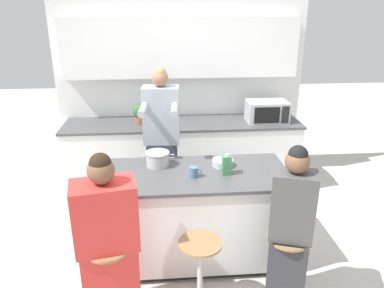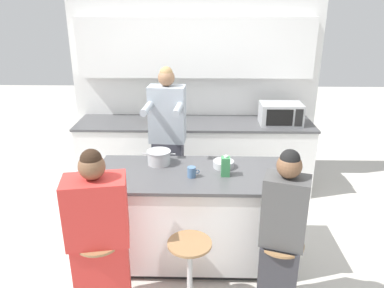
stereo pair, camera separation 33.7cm
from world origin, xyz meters
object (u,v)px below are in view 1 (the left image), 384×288
object	(u,v)px
person_cooking	(162,151)
juice_carton	(227,165)
fruit_bowl	(222,163)
microwave	(267,111)
person_seated_near	(289,236)
bar_stool_center	(200,275)
kitchen_island	(193,216)
potted_plant	(141,113)
bar_stool_rightmost	(285,269)
cooking_pot	(157,159)
coffee_cup_near	(194,172)
person_wrapped_blanket	(108,244)
bar_stool_leftmost	(110,281)

from	to	relation	value
person_cooking	juice_carton	size ratio (longest dim) A/B	9.21
fruit_bowl	microwave	bearing A→B (deg)	59.40
person_seated_near	bar_stool_center	bearing A→B (deg)	-161.29
kitchen_island	potted_plant	distance (m)	1.71
juice_carton	potted_plant	distance (m)	1.77
bar_stool_rightmost	juice_carton	world-z (taller)	juice_carton
cooking_pot	kitchen_island	bearing A→B (deg)	-31.32
bar_stool_center	coffee_cup_near	xyz separation A→B (m)	(0.00, 0.59, 0.63)
bar_stool_center	cooking_pot	xyz separation A→B (m)	(-0.32, 0.87, 0.65)
person_cooking	person_seated_near	world-z (taller)	person_cooking
person_cooking	coffee_cup_near	size ratio (longest dim) A/B	16.45
coffee_cup_near	microwave	bearing A→B (deg)	55.18
person_wrapped_blanket	potted_plant	distance (m)	2.22
bar_stool_center	person_wrapped_blanket	distance (m)	0.77
bar_stool_center	cooking_pot	size ratio (longest dim) A/B	2.05
person_wrapped_blanket	kitchen_island	bearing A→B (deg)	33.11
bar_stool_center	bar_stool_rightmost	xyz separation A→B (m)	(0.70, 0.01, 0.00)
bar_stool_leftmost	person_wrapped_blanket	size ratio (longest dim) A/B	0.46
cooking_pot	person_cooking	bearing A→B (deg)	84.35
person_seated_near	coffee_cup_near	size ratio (longest dim) A/B	13.14
person_cooking	person_wrapped_blanket	bearing A→B (deg)	-103.63
person_seated_near	coffee_cup_near	xyz separation A→B (m)	(-0.70, 0.58, 0.31)
cooking_pot	potted_plant	distance (m)	1.34
coffee_cup_near	cooking_pot	bearing A→B (deg)	138.96
bar_stool_leftmost	juice_carton	world-z (taller)	juice_carton
person_wrapped_blanket	bar_stool_leftmost	bearing A→B (deg)	-110.49
person_seated_near	juice_carton	size ratio (longest dim) A/B	7.35
bar_stool_leftmost	coffee_cup_near	size ratio (longest dim) A/B	6.02
juice_carton	microwave	bearing A→B (deg)	62.67
bar_stool_leftmost	microwave	distance (m)	2.88
fruit_bowl	coffee_cup_near	world-z (taller)	coffee_cup_near
bar_stool_leftmost	person_cooking	distance (m)	1.50
person_seated_near	fruit_bowl	bearing A→B (deg)	134.80
kitchen_island	person_wrapped_blanket	bearing A→B (deg)	-136.41
bar_stool_rightmost	coffee_cup_near	xyz separation A→B (m)	(-0.70, 0.58, 0.63)
person_cooking	cooking_pot	bearing A→B (deg)	-91.37
person_seated_near	cooking_pot	xyz separation A→B (m)	(-1.02, 0.86, 0.33)
bar_stool_leftmost	juice_carton	size ratio (longest dim) A/B	3.37
coffee_cup_near	microwave	world-z (taller)	microwave
bar_stool_rightmost	person_wrapped_blanket	size ratio (longest dim) A/B	0.46
bar_stool_rightmost	potted_plant	distance (m)	2.61
coffee_cup_near	juice_carton	xyz separation A→B (m)	(0.30, 0.04, 0.04)
bar_stool_leftmost	person_cooking	bearing A→B (deg)	72.19
person_wrapped_blanket	juice_carton	bearing A→B (deg)	21.20
bar_stool_center	bar_stool_rightmost	bearing A→B (deg)	1.05
bar_stool_leftmost	bar_stool_rightmost	world-z (taller)	same
microwave	person_seated_near	bearing A→B (deg)	-100.12
potted_plant	person_seated_near	bearing A→B (deg)	-60.49
bar_stool_leftmost	cooking_pot	bearing A→B (deg)	66.38
cooking_pot	potted_plant	bearing A→B (deg)	99.17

